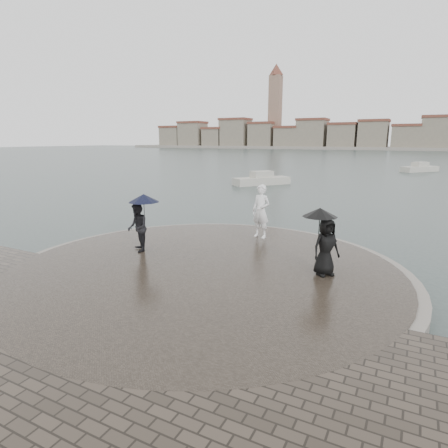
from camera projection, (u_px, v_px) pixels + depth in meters
The scene contains 8 objects.
ground at pixel (130, 325), 8.71m from camera, with size 400.00×400.00×0.00m, color #2B3835.
kerb_ring at pixel (205, 272), 11.71m from camera, with size 12.50×12.50×0.32m, color gray.
quay_tip at pixel (205, 272), 11.71m from camera, with size 11.90×11.90×0.36m, color #2D261E.
statue at pixel (261, 211), 14.90m from camera, with size 0.78×0.51×2.13m, color white.
visitor_left at pixel (139, 220), 13.00m from camera, with size 1.31×1.15×2.04m.
visitor_right at pixel (324, 238), 10.75m from camera, with size 1.24×1.09×1.95m.
far_skyline at pixel (389, 136), 149.55m from camera, with size 260.00×20.00×37.00m.
boats at pixel (354, 174), 42.65m from camera, with size 17.96×28.60×1.50m.
Camera 1 is at (5.61, -6.08, 4.23)m, focal length 30.00 mm.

